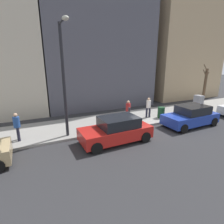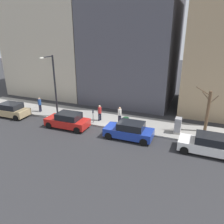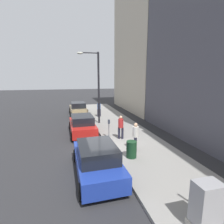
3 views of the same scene
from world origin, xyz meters
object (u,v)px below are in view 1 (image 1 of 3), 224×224
at_px(pedestrian_near_meter, 148,106).
at_px(parked_car_red, 116,130).
at_px(pedestrian_midblock, 128,110).
at_px(bare_tree, 205,86).
at_px(pedestrian_far_corner, 17,125).
at_px(utility_box, 198,103).
at_px(parking_meter, 129,114).
at_px(trash_bin, 161,112).
at_px(parked_car_blue, 191,116).
at_px(office_tower_left, 171,43).
at_px(streetlamp, 64,73).
at_px(office_block_center, 88,26).

bearing_deg(pedestrian_near_meter, parked_car_red, -119.99).
xyz_separation_m(parked_car_red, pedestrian_midblock, (2.49, -2.25, 0.35)).
bearing_deg(bare_tree, pedestrian_far_corner, 95.04).
bearing_deg(pedestrian_far_corner, utility_box, 84.66).
bearing_deg(utility_box, parking_meter, 95.97).
bearing_deg(pedestrian_near_meter, parking_meter, -129.60).
bearing_deg(bare_tree, trash_bin, 103.39).
distance_m(parking_meter, trash_bin, 3.38).
relative_size(parking_meter, trash_bin, 1.50).
relative_size(trash_bin, pedestrian_near_meter, 0.54).
xyz_separation_m(parked_car_red, utility_box, (2.57, -10.02, 0.11)).
xyz_separation_m(parked_car_blue, pedestrian_far_corner, (2.21, 11.48, 0.35)).
bearing_deg(parked_car_blue, trash_bin, 25.37).
bearing_deg(bare_tree, utility_box, 119.34).
xyz_separation_m(trash_bin, office_tower_left, (9.48, -9.13, 6.57)).
distance_m(parking_meter, utility_box, 8.18).
distance_m(trash_bin, pedestrian_far_corner, 10.48).
bearing_deg(pedestrian_near_meter, parked_car_blue, -26.80).
bearing_deg(streetlamp, pedestrian_near_meter, -80.09).
xyz_separation_m(utility_box, office_block_center, (9.74, 7.46, 7.71)).
bearing_deg(pedestrian_far_corner, pedestrian_near_meter, 86.29).
relative_size(trash_bin, office_tower_left, 0.06).
distance_m(parking_meter, bare_tree, 10.72).
distance_m(parked_car_blue, office_tower_left, 15.51).
distance_m(utility_box, streetlamp, 12.96).
bearing_deg(parking_meter, pedestrian_midblock, -25.15).
bearing_deg(bare_tree, pedestrian_near_meter, 97.95).
bearing_deg(office_tower_left, streetlamp, 120.94).
bearing_deg(parked_car_red, parking_meter, -48.77).
bearing_deg(trash_bin, streetlamp, 94.57).
bearing_deg(office_tower_left, parked_car_red, 129.09).
xyz_separation_m(parked_car_red, office_tower_left, (11.65, -14.34, 6.44)).
bearing_deg(utility_box, pedestrian_far_corner, 90.96).
height_order(trash_bin, pedestrian_near_meter, pedestrian_near_meter).
bearing_deg(parking_meter, streetlamp, 92.18).
distance_m(parked_car_blue, trash_bin, 2.31).
xyz_separation_m(bare_tree, office_block_center, (8.44, 9.76, 6.39)).
bearing_deg(office_block_center, parking_meter, 176.35).
relative_size(parked_car_red, pedestrian_midblock, 2.55).
bearing_deg(pedestrian_midblock, pedestrian_near_meter, 114.61).
height_order(parking_meter, pedestrian_near_meter, pedestrian_near_meter).
bearing_deg(bare_tree, parking_meter, 101.61).
bearing_deg(pedestrian_midblock, trash_bin, 101.40).
relative_size(parked_car_red, streetlamp, 0.65).
distance_m(pedestrian_near_meter, office_tower_left, 14.71).
bearing_deg(parked_car_blue, bare_tree, -59.18).
xyz_separation_m(streetlamp, pedestrian_midblock, (0.94, -4.76, -2.93)).
height_order(pedestrian_midblock, pedestrian_far_corner, same).
xyz_separation_m(parked_car_blue, utility_box, (2.47, -3.79, 0.11)).
height_order(utility_box, office_tower_left, office_tower_left).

